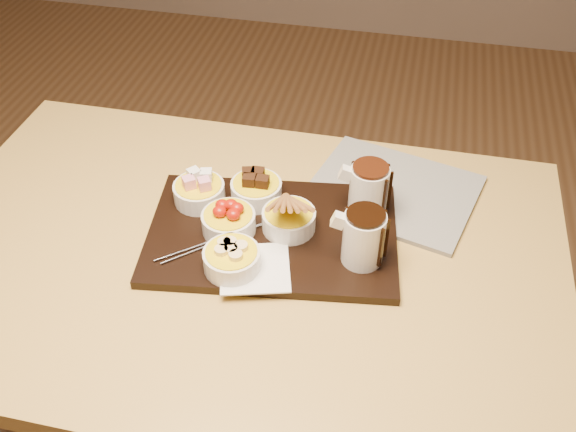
% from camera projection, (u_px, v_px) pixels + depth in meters
% --- Properties ---
extents(dining_table, '(1.20, 0.80, 0.75)m').
position_uv_depth(dining_table, '(239.00, 286.00, 1.25)').
color(dining_table, '#BB9545').
rests_on(dining_table, ground).
extents(serving_board, '(0.50, 0.36, 0.02)m').
position_uv_depth(serving_board, '(272.00, 234.00, 1.20)').
color(serving_board, black).
rests_on(serving_board, dining_table).
extents(napkin, '(0.15, 0.15, 0.00)m').
position_uv_depth(napkin, '(255.00, 268.00, 1.12)').
color(napkin, white).
rests_on(napkin, serving_board).
extents(bowl_marshmallows, '(0.10, 0.10, 0.04)m').
position_uv_depth(bowl_marshmallows, '(199.00, 193.00, 1.25)').
color(bowl_marshmallows, silver).
rests_on(bowl_marshmallows, serving_board).
extents(bowl_cake, '(0.10, 0.10, 0.04)m').
position_uv_depth(bowl_cake, '(256.00, 191.00, 1.25)').
color(bowl_cake, silver).
rests_on(bowl_cake, serving_board).
extents(bowl_strawberries, '(0.10, 0.10, 0.04)m').
position_uv_depth(bowl_strawberries, '(229.00, 222.00, 1.18)').
color(bowl_strawberries, silver).
rests_on(bowl_strawberries, serving_board).
extents(bowl_biscotti, '(0.10, 0.10, 0.04)m').
position_uv_depth(bowl_biscotti, '(289.00, 220.00, 1.19)').
color(bowl_biscotti, silver).
rests_on(bowl_biscotti, serving_board).
extents(bowl_bananas, '(0.10, 0.10, 0.04)m').
position_uv_depth(bowl_bananas, '(232.00, 260.00, 1.11)').
color(bowl_bananas, silver).
rests_on(bowl_bananas, serving_board).
extents(pitcher_dark_chocolate, '(0.08, 0.08, 0.10)m').
position_uv_depth(pitcher_dark_chocolate, '(363.00, 238.00, 1.10)').
color(pitcher_dark_chocolate, silver).
rests_on(pitcher_dark_chocolate, serving_board).
extents(pitcher_milk_chocolate, '(0.08, 0.08, 0.10)m').
position_uv_depth(pitcher_milk_chocolate, '(368.00, 191.00, 1.20)').
color(pitcher_milk_chocolate, silver).
rests_on(pitcher_milk_chocolate, serving_board).
extents(fondue_skewers, '(0.19, 0.22, 0.01)m').
position_uv_depth(fondue_skewers, '(222.00, 237.00, 1.17)').
color(fondue_skewers, silver).
rests_on(fondue_skewers, serving_board).
extents(newspaper, '(0.37, 0.33, 0.01)m').
position_uv_depth(newspaper, '(393.00, 191.00, 1.30)').
color(newspaper, beige).
rests_on(newspaper, dining_table).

